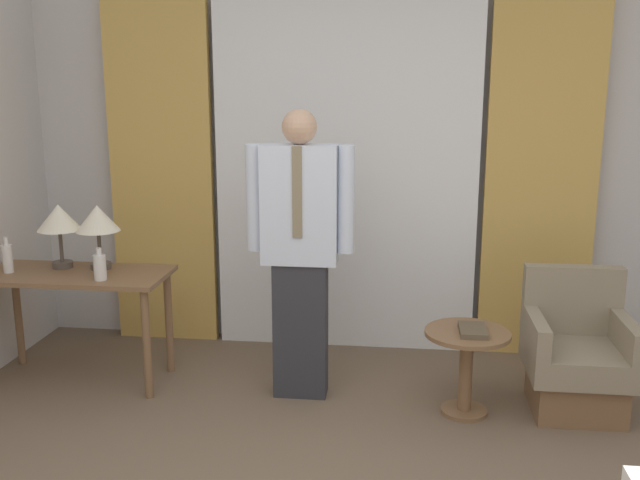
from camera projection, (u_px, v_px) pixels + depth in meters
name	position (u px, v px, depth m)	size (l,w,h in m)	color
wall_back	(347.00, 160.00, 5.11)	(10.00, 0.06, 2.70)	beige
curtain_sheer_center	(346.00, 171.00, 5.00)	(1.84, 0.06, 2.58)	white
curtain_drape_left	(161.00, 168.00, 5.15)	(0.75, 0.06, 2.58)	gold
curtain_drape_right	(541.00, 174.00, 4.84)	(0.75, 0.06, 2.58)	gold
desk	(76.00, 290.00, 4.53)	(1.18, 0.54, 0.73)	brown
table_lamp_left	(59.00, 220.00, 4.56)	(0.28, 0.28, 0.42)	#4C4238
table_lamp_right	(98.00, 221.00, 4.53)	(0.28, 0.28, 0.42)	#4C4238
bottle_near_edge	(8.00, 258.00, 4.49)	(0.06, 0.06, 0.23)	silver
bottle_by_lamp	(100.00, 267.00, 4.32)	(0.08, 0.08, 0.20)	silver
person	(300.00, 245.00, 4.25)	(0.65, 0.21, 1.76)	#2D2D33
armchair	(576.00, 359.00, 4.20)	(0.58, 0.58, 0.82)	brown
side_table	(466.00, 358.00, 4.13)	(0.49, 0.49, 0.51)	brown
book	(473.00, 330.00, 4.06)	(0.15, 0.24, 0.03)	brown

